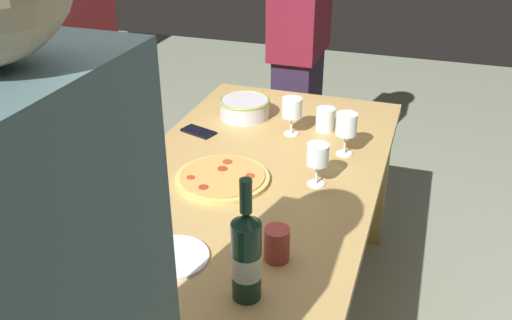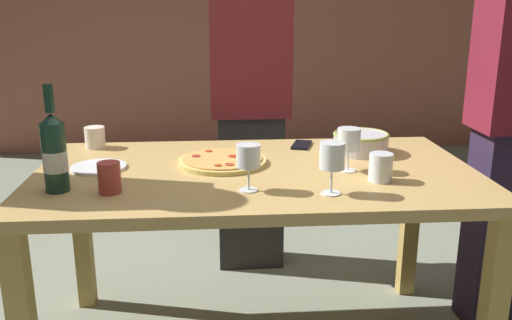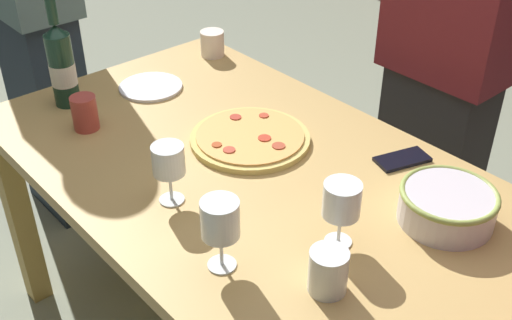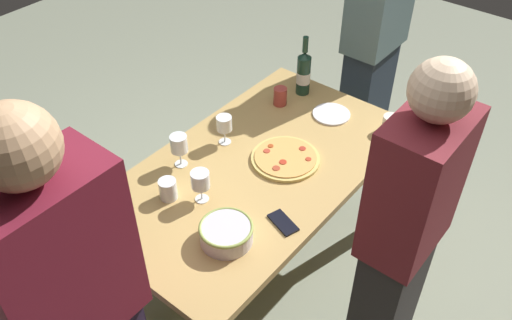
% 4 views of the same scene
% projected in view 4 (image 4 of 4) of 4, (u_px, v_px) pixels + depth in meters
% --- Properties ---
extents(ground_plane, '(8.00, 8.00, 0.00)m').
position_uv_depth(ground_plane, '(256.00, 265.00, 3.07)').
color(ground_plane, gray).
extents(dining_table, '(1.60, 0.90, 0.75)m').
position_uv_depth(dining_table, '(256.00, 180.00, 2.65)').
color(dining_table, tan).
rests_on(dining_table, ground).
extents(pizza, '(0.33, 0.33, 0.03)m').
position_uv_depth(pizza, '(285.00, 158.00, 2.61)').
color(pizza, '#D4BA63').
rests_on(pizza, dining_table).
extents(serving_bowl, '(0.22, 0.22, 0.08)m').
position_uv_depth(serving_bowl, '(226.00, 233.00, 2.20)').
color(serving_bowl, silver).
rests_on(serving_bowl, dining_table).
extents(wine_bottle, '(0.08, 0.08, 0.35)m').
position_uv_depth(wine_bottle, '(304.00, 73.00, 2.98)').
color(wine_bottle, '#183828').
rests_on(wine_bottle, dining_table).
extents(wine_glass_near_pizza, '(0.08, 0.08, 0.17)m').
position_uv_depth(wine_glass_near_pizza, '(179.00, 145.00, 2.52)').
color(wine_glass_near_pizza, white).
rests_on(wine_glass_near_pizza, dining_table).
extents(wine_glass_by_bottle, '(0.08, 0.08, 0.15)m').
position_uv_depth(wine_glass_by_bottle, '(224.00, 124.00, 2.65)').
color(wine_glass_by_bottle, white).
rests_on(wine_glass_by_bottle, dining_table).
extents(wine_glass_far_left, '(0.08, 0.08, 0.16)m').
position_uv_depth(wine_glass_far_left, '(200.00, 180.00, 2.34)').
color(wine_glass_far_left, white).
rests_on(wine_glass_far_left, dining_table).
extents(cup_amber, '(0.07, 0.07, 0.10)m').
position_uv_depth(cup_amber, '(280.00, 96.00, 2.94)').
color(cup_amber, '#B34139').
rests_on(cup_amber, dining_table).
extents(cup_ceramic, '(0.08, 0.08, 0.10)m').
position_uv_depth(cup_ceramic, '(168.00, 189.00, 2.39)').
color(cup_ceramic, white).
rests_on(cup_ceramic, dining_table).
extents(cup_spare, '(0.08, 0.08, 0.09)m').
position_uv_depth(cup_spare, '(390.00, 124.00, 2.77)').
color(cup_spare, '#F2E1CF').
rests_on(cup_spare, dining_table).
extents(side_plate, '(0.20, 0.20, 0.01)m').
position_uv_depth(side_plate, '(331.00, 114.00, 2.90)').
color(side_plate, white).
rests_on(side_plate, dining_table).
extents(cell_phone, '(0.11, 0.16, 0.01)m').
position_uv_depth(cell_phone, '(283.00, 223.00, 2.30)').
color(cell_phone, black).
rests_on(cell_phone, dining_table).
extents(person_host, '(0.43, 0.24, 1.74)m').
position_uv_depth(person_host, '(79.00, 318.00, 1.80)').
color(person_host, '#2A1D35').
rests_on(person_host, ground).
extents(person_guest_left, '(0.40, 0.24, 1.76)m').
position_uv_depth(person_guest_left, '(374.00, 41.00, 3.21)').
color(person_guest_left, '#222D3B').
rests_on(person_guest_left, ground).
extents(person_guest_right, '(0.39, 0.24, 1.62)m').
position_uv_depth(person_guest_right, '(403.00, 236.00, 2.15)').
color(person_guest_right, '#292727').
rests_on(person_guest_right, ground).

